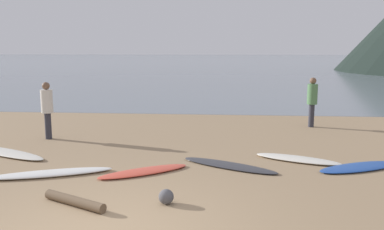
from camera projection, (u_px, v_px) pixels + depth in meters
name	position (u px, v px, depth m)	size (l,w,h in m)	color
ground_plane	(179.00, 118.00, 15.60)	(120.00, 120.00, 0.20)	#997C5B
ocean_water	(216.00, 62.00, 64.92)	(140.00, 100.00, 0.01)	slate
surfboard_2	(6.00, 152.00, 9.98)	(2.58, 0.52, 0.09)	silver
surfboard_3	(50.00, 173.00, 8.36)	(2.44, 0.45, 0.09)	white
surfboard_4	(144.00, 171.00, 8.52)	(1.95, 0.49, 0.07)	#D84C38
surfboard_5	(229.00, 165.00, 8.96)	(2.24, 0.49, 0.06)	#333338
surfboard_6	(298.00, 159.00, 9.41)	(1.93, 0.50, 0.09)	silver
surfboard_7	(360.00, 167.00, 8.83)	(2.02, 0.58, 0.07)	#1E479E
person_0	(312.00, 98.00, 13.19)	(0.32, 0.32, 1.58)	#2D2D38
person_1	(47.00, 106.00, 11.49)	(0.32, 0.32, 1.59)	#2D2D38
driftwood_log	(75.00, 201.00, 6.77)	(0.16, 0.16, 1.26)	brown
beach_rock_near	(166.00, 197.00, 6.84)	(0.25, 0.25, 0.25)	#4C4C51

